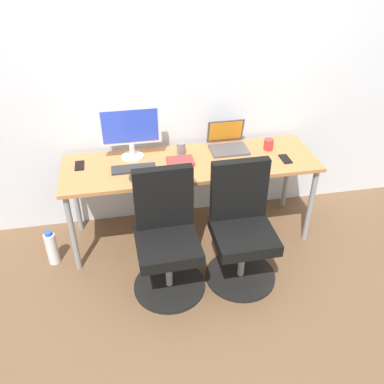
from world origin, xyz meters
The scene contains 17 objects.
ground_plane centered at (0.00, 0.00, 0.00)m, with size 5.28×5.28×0.00m, color brown.
back_wall centered at (0.00, 0.39, 1.30)m, with size 4.40×0.04×2.60m, color silver.
desk centered at (0.00, 0.00, 0.67)m, with size 2.02×0.61×0.73m.
office_chair_left centered at (-0.28, -0.54, 0.42)m, with size 0.54×0.54×0.94m.
office_chair_right centered at (0.28, -0.54, 0.42)m, with size 0.54×0.54×0.94m.
water_bottle_on_floor centered at (-1.16, -0.15, 0.15)m, with size 0.09×0.09×0.31m.
desktop_monitor centered at (-0.45, 0.16, 0.98)m, with size 0.48×0.18×0.43m.
open_laptop centered at (0.35, 0.18, 0.79)m, with size 0.31×0.27×0.22m.
keyboard_by_monitor centered at (-0.45, -0.04, 0.74)m, with size 0.34×0.12×0.02m, color #2D2D2D.
keyboard_by_laptop centered at (0.32, -0.21, 0.74)m, with size 0.34×0.12×0.02m, color #2D2D2D.
mouse_by_monitor centered at (-0.47, -0.18, 0.75)m, with size 0.06×0.10×0.03m, color #2D2D2D.
mouse_by_laptop centered at (-0.17, -0.24, 0.75)m, with size 0.06×0.10×0.03m, color #515156.
coffee_mug centered at (0.67, 0.09, 0.78)m, with size 0.08×0.08×0.09m, color red.
pen_cup centered at (-0.05, 0.14, 0.78)m, with size 0.07×0.07×0.10m, color slate.
phone_near_laptop centered at (-0.87, 0.10, 0.74)m, with size 0.07×0.14×0.01m, color black.
phone_near_monitor centered at (0.75, -0.10, 0.74)m, with size 0.07×0.14×0.01m, color black.
notebook centered at (-0.08, 0.00, 0.74)m, with size 0.21×0.15×0.03m, color red.
Camera 1 is at (-0.53, -2.83, 2.36)m, focal length 38.90 mm.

